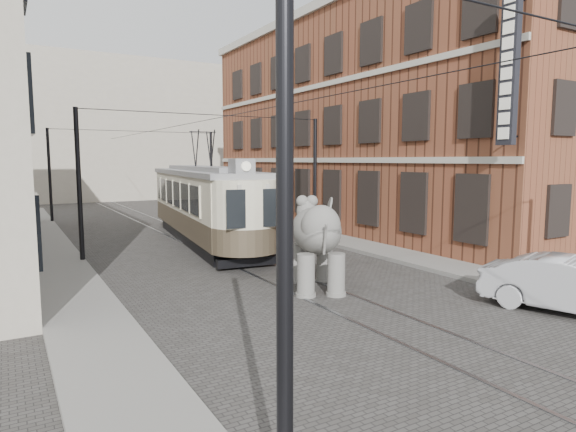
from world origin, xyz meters
TOP-DOWN VIEW (x-y plane):
  - ground at (0.00, 0.00)m, footprint 120.00×120.00m
  - tram_rails at (0.00, 0.00)m, footprint 1.54×80.00m
  - sidewalk_right at (6.00, 0.00)m, footprint 2.00×60.00m
  - sidewalk_left at (-6.50, 0.00)m, footprint 2.00×60.00m
  - brick_building at (11.00, 9.00)m, footprint 8.00×26.00m
  - distant_block at (0.00, 40.00)m, footprint 28.00×10.00m
  - catenary at (-0.20, 5.00)m, footprint 11.00×30.20m
  - tram at (0.33, 8.45)m, footprint 4.41×13.85m
  - elephant at (0.23, -1.70)m, footprint 4.16×5.25m
  - parked_car at (4.66, -7.16)m, footprint 2.99×4.69m

SIDE VIEW (x-z plane):
  - ground at x=0.00m, z-range 0.00..0.00m
  - tram_rails at x=0.00m, z-range 0.00..0.02m
  - sidewalk_right at x=6.00m, z-range 0.00..0.15m
  - sidewalk_left at x=-6.50m, z-range 0.00..0.15m
  - parked_car at x=4.66m, z-range 0.00..1.46m
  - elephant at x=0.23m, z-range 0.00..2.83m
  - tram at x=0.33m, z-range 0.00..5.40m
  - catenary at x=-0.20m, z-range 0.00..6.00m
  - brick_building at x=11.00m, z-range 0.00..12.00m
  - distant_block at x=0.00m, z-range 0.00..14.00m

